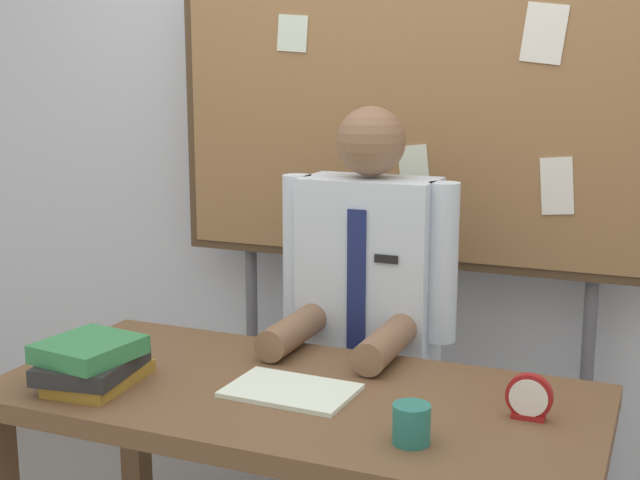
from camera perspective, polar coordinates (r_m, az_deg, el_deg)
back_wall at (r=3.08m, az=7.00°, el=7.67°), size 6.40×0.08×2.70m
desk at (r=2.20m, az=-1.71°, el=-12.46°), size 1.50×0.70×0.76m
person at (r=2.66m, az=3.16°, el=-7.81°), size 0.55×0.56×1.44m
bulletin_board at (r=2.88m, az=5.90°, el=8.30°), size 1.67×0.09×1.94m
book_stack at (r=2.25m, az=-14.88°, el=-7.88°), size 0.24×0.30×0.12m
open_notebook at (r=2.14m, az=-1.92°, el=-9.98°), size 0.32×0.22×0.01m
desk_clock at (r=2.03m, az=13.73°, el=-10.22°), size 0.11×0.04×0.11m
coffee_mug at (r=1.87m, az=6.09°, el=-12.07°), size 0.08×0.08×0.09m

